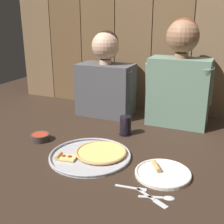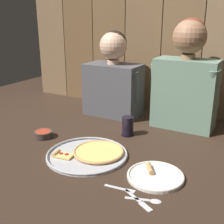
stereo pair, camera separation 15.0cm
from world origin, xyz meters
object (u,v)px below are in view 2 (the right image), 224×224
Objects in this scene: pizza_tray at (91,153)px; drinking_glass at (128,126)px; dinner_plate at (155,176)px; diner_left at (113,78)px; diner_right at (186,77)px; dipping_bowl at (43,134)px.

pizza_tray is 0.32m from drinking_glass.
drinking_glass is at bearing 130.80° from dinner_plate.
dinner_plate is 2.19× the size of drinking_glass.
diner_left is (-0.25, 0.29, 0.20)m from drinking_glass.
pizza_tray is at bearing -115.38° from diner_right.
diner_right is at bearing 64.62° from pizza_tray.
diner_right is at bearing 0.01° from diner_left.
dipping_bowl is 0.17× the size of diner_right.
drinking_glass is at bearing 81.40° from pizza_tray.
diner_right reaches higher than pizza_tray.
pizza_tray is at bearing 173.48° from dinner_plate.
diner_right is (0.29, 0.60, 0.30)m from pizza_tray.
drinking_glass is 0.43m from diner_left.
drinking_glass is 0.49m from dipping_bowl.
pizza_tray is 0.36m from dipping_bowl.
dipping_bowl is 0.19× the size of diner_left.
diner_left reaches higher than drinking_glass.
diner_right is (0.65, 0.55, 0.29)m from dipping_bowl.
drinking_glass is 0.20× the size of diner_left.
pizza_tray is 3.59× the size of drinking_glass.
diner_right is at bearing 40.57° from dipping_bowl.
diner_right is at bearing 50.37° from drinking_glass.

